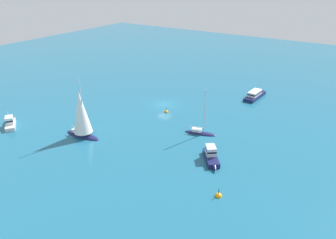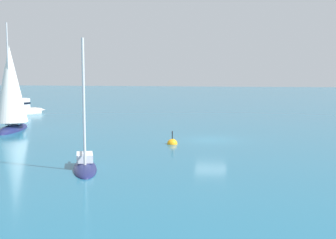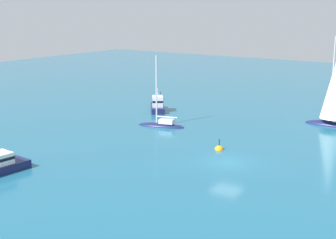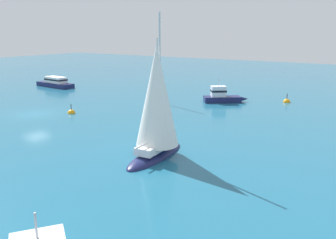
{
  "view_description": "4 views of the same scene",
  "coord_description": "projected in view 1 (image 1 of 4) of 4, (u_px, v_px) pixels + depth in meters",
  "views": [
    {
      "loc": [
        49.01,
        32.82,
        24.35
      ],
      "look_at": [
        10.52,
        7.75,
        2.81
      ],
      "focal_mm": 34.07,
      "sensor_mm": 36.0,
      "label": 1
    },
    {
      "loc": [
        -0.88,
        40.95,
        6.54
      ],
      "look_at": [
        3.6,
        -0.99,
        1.5
      ],
      "focal_mm": 54.49,
      "sensor_mm": 36.0,
      "label": 2
    },
    {
      "loc": [
        -35.28,
        -18.13,
        12.85
      ],
      "look_at": [
        4.65,
        9.28,
        1.61
      ],
      "focal_mm": 52.34,
      "sensor_mm": 36.0,
      "label": 3
    },
    {
      "loc": [
        32.2,
        -23.04,
        8.53
      ],
      "look_at": [
        15.61,
        1.87,
        1.15
      ],
      "focal_mm": 38.55,
      "sensor_mm": 36.0,
      "label": 4
    }
  ],
  "objects": [
    {
      "name": "motor_cruiser",
      "position": [
        10.0,
        122.0,
        54.62
      ],
      "size": [
        4.07,
        5.16,
        2.79
      ],
      "rotation": [
        0.0,
        0.0,
        4.1
      ],
      "color": "silver",
      "rests_on": "ground"
    },
    {
      "name": "ground_plane",
      "position": [
        164.0,
        105.0,
        63.74
      ],
      "size": [
        160.0,
        160.0,
        0.0
      ],
      "primitive_type": "plane",
      "color": "#1E607F"
    },
    {
      "name": "powerboat",
      "position": [
        211.0,
        156.0,
        44.77
      ],
      "size": [
        5.07,
        4.3,
        2.95
      ],
      "rotation": [
        0.0,
        0.0,
        0.66
      ],
      "color": "#191E4C",
      "rests_on": "ground"
    },
    {
      "name": "mooring_buoy",
      "position": [
        218.0,
        196.0,
        37.88
      ],
      "size": [
        0.86,
        0.86,
        1.5
      ],
      "color": "orange",
      "rests_on": "ground"
    },
    {
      "name": "sloop",
      "position": [
        200.0,
        133.0,
        52.32
      ],
      "size": [
        2.77,
        5.45,
        8.11
      ],
      "rotation": [
        0.0,
        0.0,
        1.85
      ],
      "color": "#191E4C",
      "rests_on": "ground"
    },
    {
      "name": "channel_buoy",
      "position": [
        166.0,
        112.0,
        60.35
      ],
      "size": [
        0.8,
        0.8,
        1.41
      ],
      "color": "orange",
      "rests_on": "ground"
    },
    {
      "name": "launch",
      "position": [
        255.0,
        95.0,
        67.01
      ],
      "size": [
        8.75,
        2.58,
        1.59
      ],
      "rotation": [
        0.0,
        0.0,
        3.07
      ],
      "color": "#191E4C",
      "rests_on": "ground"
    },
    {
      "name": "sailboat",
      "position": [
        81.0,
        116.0,
        50.13
      ],
      "size": [
        3.18,
        6.69,
        10.26
      ],
      "rotation": [
        0.0,
        0.0,
        1.65
      ],
      "color": "#191E4C",
      "rests_on": "ground"
    }
  ]
}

